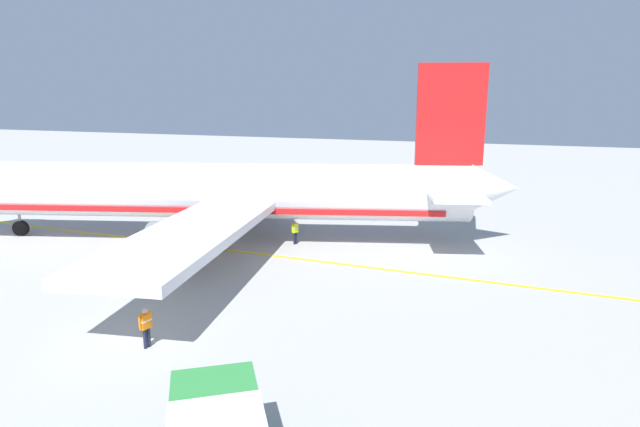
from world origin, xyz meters
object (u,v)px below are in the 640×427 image
crew_marshaller (295,230)px  crew_loader_right (146,325)px  crew_loader_left (124,274)px  airliner_foreground (213,192)px

crew_marshaller → crew_loader_right: size_ratio=1.00×
crew_marshaller → crew_loader_right: (-15.72, -0.69, -0.00)m
crew_marshaller → crew_loader_left: bearing=158.9°
crew_marshaller → crew_loader_left: size_ratio=1.00×
crew_loader_left → crew_loader_right: size_ratio=1.00×
airliner_foreground → crew_loader_left: size_ratio=24.68×
crew_marshaller → crew_loader_right: bearing=-177.5°
airliner_foreground → crew_loader_left: bearing=-172.3°
crew_loader_right → crew_marshaller: bearing=2.5°
crew_loader_left → crew_marshaller: bearing=-21.1°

